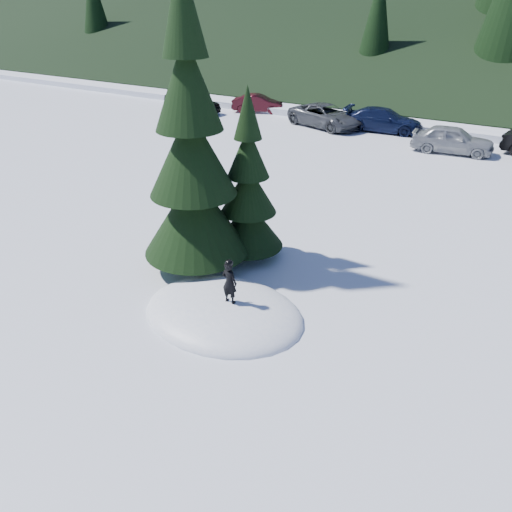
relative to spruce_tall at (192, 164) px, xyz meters
The scene contains 10 objects.
ground 4.37m from the spruce_tall, 39.29° to the right, with size 200.00×200.00×0.00m, color white.
snow_mound 4.37m from the spruce_tall, 39.29° to the right, with size 4.48×3.52×0.96m, color white.
spruce_tall is the anchor object (origin of this frame).
spruce_short 2.11m from the spruce_tall, 54.46° to the left, with size 2.20×2.20×5.37m.
child_skier 3.76m from the spruce_tall, 36.65° to the right, with size 0.43×0.28×1.17m, color black.
car_0 22.79m from the spruce_tall, 128.07° to the left, with size 1.78×4.41×1.50m, color black.
car_1 22.85m from the spruce_tall, 116.16° to the left, with size 1.29×3.69×1.22m, color black.
car_2 19.41m from the spruce_tall, 102.36° to the left, with size 2.32×5.04×1.40m, color #414448.
car_3 19.79m from the spruce_tall, 91.86° to the left, with size 1.93×4.76×1.38m, color #0E1533.
car_4 17.67m from the spruce_tall, 76.76° to the left, with size 1.68×4.18×1.42m, color gray.
Camera 1 is at (6.46, -9.00, 7.64)m, focal length 35.00 mm.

